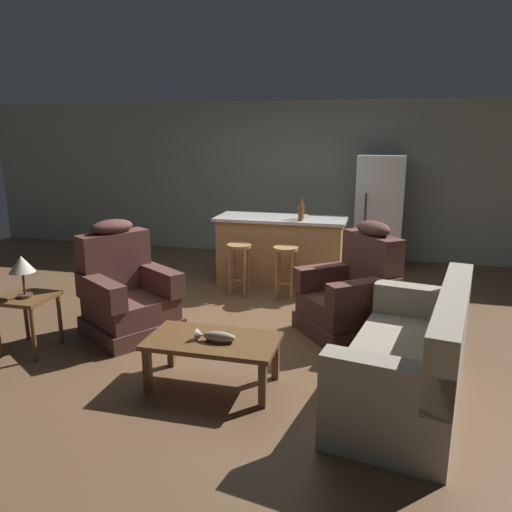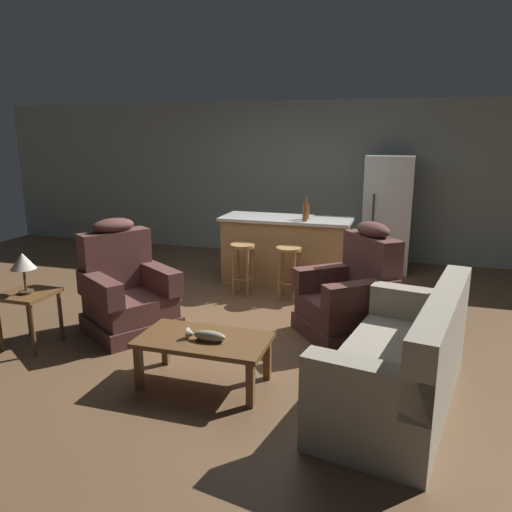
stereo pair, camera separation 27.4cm
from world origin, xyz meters
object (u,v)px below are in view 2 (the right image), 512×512
at_px(end_table, 28,302).
at_px(refrigerator, 387,214).
at_px(coffee_table, 204,344).
at_px(bottle_tall_green, 306,211).
at_px(fish_figurine, 206,336).
at_px(bar_stool_right, 288,263).
at_px(couch, 403,364).
at_px(recliner_near_island, 352,296).
at_px(kitchen_island, 286,251).
at_px(table_lamp, 23,263).
at_px(recliner_near_lamp, 126,292).
at_px(bottle_short_amber, 305,213).
at_px(bar_stool_left, 243,260).

xyz_separation_m(end_table, refrigerator, (3.23, 4.01, 0.42)).
distance_m(coffee_table, bottle_tall_green, 3.08).
xyz_separation_m(fish_figurine, bar_stool_right, (0.11, 2.45, 0.01)).
relative_size(coffee_table, end_table, 1.96).
bearing_deg(couch, coffee_table, 16.17).
distance_m(recliner_near_island, kitchen_island, 1.92).
bearing_deg(table_lamp, bottle_tall_green, 51.76).
bearing_deg(bottle_tall_green, recliner_near_lamp, -125.80).
relative_size(coffee_table, table_lamp, 2.68).
bearing_deg(end_table, bar_stool_right, 45.71).
xyz_separation_m(recliner_near_lamp, refrigerator, (2.53, 3.35, 0.46)).
distance_m(recliner_near_island, bottle_short_amber, 1.69).
bearing_deg(recliner_near_lamp, recliner_near_island, 47.24).
bearing_deg(bottle_short_amber, bar_stool_left, -150.38).
height_order(table_lamp, bottle_short_amber, bottle_short_amber).
xyz_separation_m(recliner_near_island, bar_stool_right, (-0.91, 0.94, 0.05)).
xyz_separation_m(recliner_near_lamp, end_table, (-0.70, -0.66, 0.04)).
xyz_separation_m(bar_stool_left, bottle_short_amber, (0.73, 0.42, 0.58)).
distance_m(fish_figurine, table_lamp, 2.06).
height_order(fish_figurine, kitchen_island, kitchen_island).
distance_m(end_table, bottle_short_amber, 3.48).
height_order(recliner_near_lamp, table_lamp, recliner_near_lamp).
bearing_deg(recliner_near_island, table_lamp, -15.56).
relative_size(couch, bar_stool_left, 2.97).
relative_size(couch, recliner_near_island, 1.68).
xyz_separation_m(coffee_table, bar_stool_left, (-0.47, 2.40, 0.11)).
bearing_deg(couch, bottle_tall_green, -53.61).
distance_m(couch, recliner_near_lamp, 2.98).
bearing_deg(bar_stool_right, recliner_near_lamp, -133.20).
distance_m(fish_figurine, bar_stool_right, 2.45).
xyz_separation_m(recliner_near_lamp, bar_stool_left, (0.81, 1.52, 0.05)).
bearing_deg(coffee_table, table_lamp, 174.50).
bearing_deg(coffee_table, bar_stool_left, 101.02).
xyz_separation_m(end_table, bottle_short_amber, (2.24, 2.60, 0.59)).
bearing_deg(recliner_near_lamp, couch, 19.34).
bearing_deg(bottle_tall_green, couch, -64.17).
distance_m(couch, bottle_short_amber, 3.06).
relative_size(refrigerator, bottle_tall_green, 5.93).
height_order(recliner_near_lamp, bar_stool_left, recliner_near_lamp).
relative_size(couch, table_lamp, 4.93).
relative_size(recliner_near_lamp, recliner_near_island, 1.00).
xyz_separation_m(fish_figurine, kitchen_island, (-0.08, 3.08, 0.02)).
distance_m(kitchen_island, refrigerator, 1.81).
relative_size(fish_figurine, recliner_near_lamp, 0.28).
xyz_separation_m(recliner_near_lamp, bar_stool_right, (1.43, 1.52, 0.05)).
relative_size(couch, bottle_tall_green, 6.81).
xyz_separation_m(bar_stool_right, bottle_tall_green, (0.10, 0.59, 0.59)).
bearing_deg(recliner_near_lamp, bar_stool_left, 95.30).
distance_m(refrigerator, bottle_short_amber, 1.74).
bearing_deg(bottle_tall_green, fish_figurine, -93.86).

